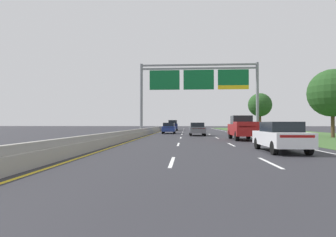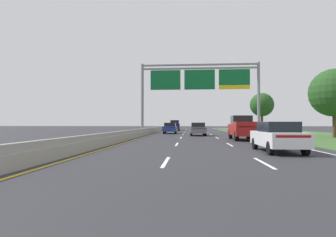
{
  "view_description": "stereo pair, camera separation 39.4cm",
  "coord_description": "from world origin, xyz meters",
  "px_view_note": "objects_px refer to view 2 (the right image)",
  "views": [
    {
      "loc": [
        -1.31,
        -0.3,
        1.49
      ],
      "look_at": [
        -3.08,
        27.21,
        1.96
      ],
      "focal_mm": 29.89,
      "sensor_mm": 36.0,
      "label": 1
    },
    {
      "loc": [
        -0.91,
        -0.28,
        1.49
      ],
      "look_at": [
        -3.08,
        27.21,
        1.96
      ],
      "focal_mm": 29.89,
      "sensor_mm": 36.0,
      "label": 2
    }
  ],
  "objects_px": {
    "roadside_tree_mid": "(334,93)",
    "car_blue_left_lane_sedan": "(170,128)",
    "car_white_right_lane_sedan": "(278,136)",
    "car_navy_left_lane_suv": "(175,125)",
    "roadside_tree_far": "(262,105)",
    "pickup_truck_red": "(243,128)",
    "overhead_sign_gantry": "(200,83)",
    "car_grey_centre_lane_sedan": "(198,129)"
  },
  "relations": [
    {
      "from": "car_grey_centre_lane_sedan",
      "to": "pickup_truck_red",
      "type": "bearing_deg",
      "value": -156.94
    },
    {
      "from": "roadside_tree_mid",
      "to": "car_blue_left_lane_sedan",
      "type": "bearing_deg",
      "value": 150.04
    },
    {
      "from": "car_navy_left_lane_suv",
      "to": "car_grey_centre_lane_sedan",
      "type": "distance_m",
      "value": 22.16
    },
    {
      "from": "overhead_sign_gantry",
      "to": "car_grey_centre_lane_sedan",
      "type": "relative_size",
      "value": 3.4
    },
    {
      "from": "car_navy_left_lane_suv",
      "to": "car_white_right_lane_sedan",
      "type": "xyz_separation_m",
      "value": [
        7.57,
        -40.91,
        -0.28
      ]
    },
    {
      "from": "car_blue_left_lane_sedan",
      "to": "roadside_tree_far",
      "type": "height_order",
      "value": "roadside_tree_far"
    },
    {
      "from": "car_white_right_lane_sedan",
      "to": "car_grey_centre_lane_sedan",
      "type": "bearing_deg",
      "value": 10.12
    },
    {
      "from": "roadside_tree_mid",
      "to": "roadside_tree_far",
      "type": "height_order",
      "value": "roadside_tree_mid"
    },
    {
      "from": "car_grey_centre_lane_sedan",
      "to": "roadside_tree_far",
      "type": "xyz_separation_m",
      "value": [
        10.25,
        10.53,
        3.55
      ]
    },
    {
      "from": "overhead_sign_gantry",
      "to": "car_white_right_lane_sedan",
      "type": "bearing_deg",
      "value": -80.81
    },
    {
      "from": "pickup_truck_red",
      "to": "car_grey_centre_lane_sedan",
      "type": "bearing_deg",
      "value": 24.76
    },
    {
      "from": "overhead_sign_gantry",
      "to": "pickup_truck_red",
      "type": "xyz_separation_m",
      "value": [
        3.53,
        -9.91,
        -5.48
      ]
    },
    {
      "from": "car_blue_left_lane_sedan",
      "to": "roadside_tree_far",
      "type": "xyz_separation_m",
      "value": [
        14.08,
        4.18,
        3.55
      ]
    },
    {
      "from": "car_blue_left_lane_sedan",
      "to": "overhead_sign_gantry",
      "type": "bearing_deg",
      "value": -140.55
    },
    {
      "from": "roadside_tree_mid",
      "to": "roadside_tree_far",
      "type": "relative_size",
      "value": 1.15
    },
    {
      "from": "roadside_tree_mid",
      "to": "car_grey_centre_lane_sedan",
      "type": "bearing_deg",
      "value": 164.38
    },
    {
      "from": "roadside_tree_mid",
      "to": "car_white_right_lane_sedan",
      "type": "bearing_deg",
      "value": -124.27
    },
    {
      "from": "car_grey_centre_lane_sedan",
      "to": "car_navy_left_lane_suv",
      "type": "bearing_deg",
      "value": 9.19
    },
    {
      "from": "car_navy_left_lane_suv",
      "to": "car_blue_left_lane_sedan",
      "type": "xyz_separation_m",
      "value": [
        0.15,
        -15.45,
        -0.28
      ]
    },
    {
      "from": "car_white_right_lane_sedan",
      "to": "pickup_truck_red",
      "type": "bearing_deg",
      "value": -1.59
    },
    {
      "from": "car_blue_left_lane_sedan",
      "to": "roadside_tree_mid",
      "type": "relative_size",
      "value": 0.62
    },
    {
      "from": "overhead_sign_gantry",
      "to": "roadside_tree_far",
      "type": "bearing_deg",
      "value": 42.2
    },
    {
      "from": "car_navy_left_lane_suv",
      "to": "roadside_tree_far",
      "type": "xyz_separation_m",
      "value": [
        14.22,
        -11.27,
        3.27
      ]
    },
    {
      "from": "car_grey_centre_lane_sedan",
      "to": "roadside_tree_far",
      "type": "bearing_deg",
      "value": -45.35
    },
    {
      "from": "car_blue_left_lane_sedan",
      "to": "car_navy_left_lane_suv",
      "type": "bearing_deg",
      "value": -0.0
    },
    {
      "from": "overhead_sign_gantry",
      "to": "car_blue_left_lane_sedan",
      "type": "distance_m",
      "value": 8.56
    },
    {
      "from": "car_grey_centre_lane_sedan",
      "to": "car_white_right_lane_sedan",
      "type": "height_order",
      "value": "same"
    },
    {
      "from": "car_white_right_lane_sedan",
      "to": "roadside_tree_mid",
      "type": "height_order",
      "value": "roadside_tree_mid"
    },
    {
      "from": "pickup_truck_red",
      "to": "overhead_sign_gantry",
      "type": "bearing_deg",
      "value": 20.16
    },
    {
      "from": "overhead_sign_gantry",
      "to": "car_white_right_lane_sedan",
      "type": "distance_m",
      "value": 21.63
    },
    {
      "from": "pickup_truck_red",
      "to": "car_white_right_lane_sedan",
      "type": "xyz_separation_m",
      "value": [
        -0.2,
        -10.67,
        -0.26
      ]
    },
    {
      "from": "overhead_sign_gantry",
      "to": "car_white_right_lane_sedan",
      "type": "height_order",
      "value": "overhead_sign_gantry"
    },
    {
      "from": "car_grey_centre_lane_sedan",
      "to": "roadside_tree_mid",
      "type": "height_order",
      "value": "roadside_tree_mid"
    },
    {
      "from": "car_navy_left_lane_suv",
      "to": "roadside_tree_mid",
      "type": "relative_size",
      "value": 0.66
    },
    {
      "from": "pickup_truck_red",
      "to": "car_blue_left_lane_sedan",
      "type": "relative_size",
      "value": 1.23
    },
    {
      "from": "car_white_right_lane_sedan",
      "to": "car_blue_left_lane_sedan",
      "type": "height_order",
      "value": "same"
    },
    {
      "from": "car_navy_left_lane_suv",
      "to": "car_blue_left_lane_sedan",
      "type": "distance_m",
      "value": 15.45
    },
    {
      "from": "pickup_truck_red",
      "to": "car_grey_centre_lane_sedan",
      "type": "xyz_separation_m",
      "value": [
        -3.79,
        8.44,
        -0.26
      ]
    },
    {
      "from": "car_blue_left_lane_sedan",
      "to": "roadside_tree_mid",
      "type": "height_order",
      "value": "roadside_tree_mid"
    },
    {
      "from": "roadside_tree_mid",
      "to": "overhead_sign_gantry",
      "type": "bearing_deg",
      "value": 158.56
    },
    {
      "from": "car_blue_left_lane_sedan",
      "to": "car_grey_centre_lane_sedan",
      "type": "bearing_deg",
      "value": -149.47
    },
    {
      "from": "pickup_truck_red",
      "to": "car_blue_left_lane_sedan",
      "type": "distance_m",
      "value": 16.64
    }
  ]
}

